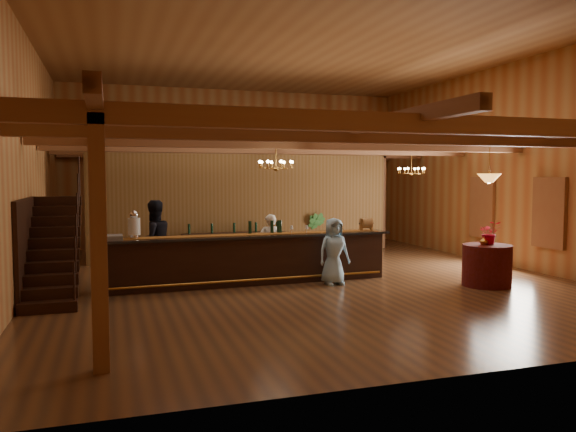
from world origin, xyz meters
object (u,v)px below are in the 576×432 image
object	(u,v)px
chandelier_left	(276,164)
guest	(334,251)
chandelier_right	(411,170)
bartender	(270,245)
raffle_drum	(366,224)
floor_plant	(313,234)
beverage_dispenser	(134,225)
round_table	(487,265)
staff_second	(154,241)
pendant_lamp	(489,178)
backbar_shelf	(234,247)
tasting_bar	(251,259)

from	to	relation	value
chandelier_left	guest	world-z (taller)	chandelier_left
chandelier_right	bartender	distance (m)	5.35
raffle_drum	floor_plant	distance (m)	3.92
beverage_dispenser	guest	world-z (taller)	beverage_dispenser
raffle_drum	round_table	xyz separation A→B (m)	(2.03, -1.93, -0.83)
bartender	raffle_drum	bearing A→B (deg)	165.61
beverage_dispenser	chandelier_right	xyz separation A→B (m)	(8.02, 2.40, 1.21)
round_table	chandelier_right	distance (m)	4.80
floor_plant	chandelier_right	bearing A→B (deg)	-31.66
round_table	staff_second	bearing A→B (deg)	158.70
guest	chandelier_right	bearing A→B (deg)	34.65
round_table	bartender	size ratio (longest dim) A/B	0.70
raffle_drum	pendant_lamp	size ratio (longest dim) A/B	0.38
beverage_dispenser	pendant_lamp	distance (m)	7.78
backbar_shelf	guest	world-z (taller)	guest
tasting_bar	floor_plant	distance (m)	4.92
chandelier_right	backbar_shelf	bearing A→B (deg)	168.79
tasting_bar	round_table	bearing A→B (deg)	-22.76
chandelier_left	staff_second	world-z (taller)	chandelier_left
chandelier_right	pendant_lamp	size ratio (longest dim) A/B	0.89
raffle_drum	chandelier_left	bearing A→B (deg)	-176.04
pendant_lamp	staff_second	world-z (taller)	pendant_lamp
beverage_dispenser	round_table	size ratio (longest dim) A/B	0.56
round_table	guest	xyz separation A→B (m)	(-3.18, 1.20, 0.29)
pendant_lamp	staff_second	xyz separation A→B (m)	(-7.03, 2.74, -1.45)
round_table	floor_plant	distance (m)	6.13
staff_second	guest	size ratio (longest dim) A/B	1.26
raffle_drum	bartender	distance (m)	2.41
backbar_shelf	chandelier_right	size ratio (longest dim) A/B	3.72
beverage_dispenser	round_table	world-z (taller)	beverage_dispenser
beverage_dispenser	raffle_drum	xyz separation A→B (m)	(5.46, 0.07, -0.11)
pendant_lamp	floor_plant	size ratio (longest dim) A/B	0.68
raffle_drum	bartender	bearing A→B (deg)	160.21
backbar_shelf	staff_second	xyz separation A→B (m)	(-2.44, -2.53, 0.53)
tasting_bar	bartender	distance (m)	1.11
staff_second	floor_plant	distance (m)	5.92
floor_plant	chandelier_left	bearing A→B (deg)	-120.71
chandelier_right	raffle_drum	bearing A→B (deg)	-137.76
tasting_bar	chandelier_right	bearing A→B (deg)	21.53
round_table	chandelier_left	size ratio (longest dim) A/B	1.33
raffle_drum	staff_second	world-z (taller)	staff_second
staff_second	floor_plant	size ratio (longest dim) A/B	1.43
raffle_drum	round_table	distance (m)	2.92
chandelier_left	pendant_lamp	distance (m)	4.72
bartender	chandelier_right	bearing A→B (deg)	-156.84
backbar_shelf	chandelier_left	size ratio (longest dim) A/B	3.72
staff_second	round_table	bearing A→B (deg)	137.10
chandelier_left	bartender	xyz separation A→B (m)	(0.12, 0.96, -1.95)
pendant_lamp	staff_second	size ratio (longest dim) A/B	0.47
tasting_bar	staff_second	size ratio (longest dim) A/B	3.55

